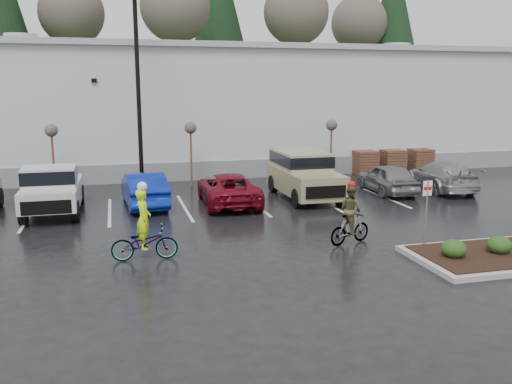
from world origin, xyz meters
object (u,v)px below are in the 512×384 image
object	(u,v)px
cyclist_hivis	(144,236)
pickup_white	(53,188)
sapling_east	(332,128)
pallet_stack_c	(420,160)
sapling_west	(51,134)
car_blue	(144,189)
car_grey	(388,178)
sapling_mid	(191,131)
pallet_stack_a	(365,162)
car_far_silver	(441,176)
pallet_stack_b	(392,161)
cyclist_olive	(350,221)
car_red	(228,189)
fire_lane_sign	(426,206)
lamppost	(137,69)
suv_tan	(305,175)

from	to	relation	value
cyclist_hivis	pickup_white	bearing A→B (deg)	26.43
sapling_east	pallet_stack_c	size ratio (longest dim) A/B	2.37
pallet_stack_c	cyclist_hivis	distance (m)	20.68
sapling_west	pallet_stack_c	size ratio (longest dim) A/B	2.37
pallet_stack_c	car_blue	size ratio (longest dim) A/B	0.31
car_grey	sapling_mid	bearing A→B (deg)	-23.44
sapling_east	pallet_stack_a	world-z (taller)	sapling_east
car_far_silver	cyclist_hivis	size ratio (longest dim) A/B	2.09
pallet_stack_b	pickup_white	distance (m)	18.63
cyclist_olive	pallet_stack_a	bearing A→B (deg)	-47.33
pickup_white	cyclist_olive	size ratio (longest dim) A/B	2.56
sapling_east	pallet_stack_b	world-z (taller)	sapling_east
sapling_west	cyclist_olive	size ratio (longest dim) A/B	1.58
car_red	car_grey	distance (m)	7.76
sapling_east	pallet_stack_a	xyz separation A→B (m)	(2.50, 1.00, -2.05)
car_blue	pickup_white	bearing A→B (deg)	-1.06
sapling_west	fire_lane_sign	world-z (taller)	sapling_west
pallet_stack_a	pallet_stack_b	bearing A→B (deg)	0.00
sapling_mid	cyclist_hivis	bearing A→B (deg)	-104.51
pallet_stack_b	fire_lane_sign	world-z (taller)	fire_lane_sign
sapling_mid	car_red	distance (m)	5.32
car_red	car_far_silver	bearing A→B (deg)	-174.63
sapling_west	pallet_stack_b	size ratio (longest dim) A/B	2.37
lamppost	fire_lane_sign	size ratio (longest dim) A/B	4.19
fire_lane_sign	pickup_white	world-z (taller)	fire_lane_sign
pallet_stack_b	suv_tan	bearing A→B (deg)	-143.34
sapling_east	pickup_white	bearing A→B (deg)	-161.83
pickup_white	cyclist_hivis	distance (m)	7.70
lamppost	pickup_white	bearing A→B (deg)	-136.14
fire_lane_sign	cyclist_olive	bearing A→B (deg)	145.08
lamppost	pallet_stack_a	distance (m)	13.61
car_red	suv_tan	size ratio (longest dim) A/B	0.95
car_grey	cyclist_hivis	size ratio (longest dim) A/B	1.76
car_far_silver	cyclist_hivis	world-z (taller)	cyclist_hivis
sapling_mid	pallet_stack_b	xyz separation A→B (m)	(11.70, 1.00, -2.05)
sapling_west	suv_tan	distance (m)	11.92
pallet_stack_b	sapling_mid	bearing A→B (deg)	-175.11
sapling_west	pallet_stack_c	xyz separation A→B (m)	(20.00, 1.00, -2.05)
sapling_mid	car_far_silver	distance (m)	12.37
sapling_east	pallet_stack_b	size ratio (longest dim) A/B	2.37
lamppost	pickup_white	world-z (taller)	lamppost
sapling_east	cyclist_olive	distance (m)	12.35
sapling_east	fire_lane_sign	distance (m)	13.06
fire_lane_sign	car_blue	size ratio (longest dim) A/B	0.50
pallet_stack_a	pallet_stack_b	xyz separation A→B (m)	(1.70, 0.00, 0.00)
sapling_mid	suv_tan	distance (m)	6.48
fire_lane_sign	sapling_mid	bearing A→B (deg)	112.49
pallet_stack_a	suv_tan	bearing A→B (deg)	-135.81
suv_tan	car_blue	bearing A→B (deg)	179.05
pallet_stack_c	suv_tan	world-z (taller)	suv_tan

